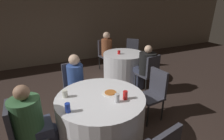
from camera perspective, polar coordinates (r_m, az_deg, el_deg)
name	(u,v)px	position (r m, az deg, el deg)	size (l,w,h in m)	color
wall_back	(46,22)	(6.12, -20.71, 14.49)	(16.00, 0.06, 2.80)	#7A6B5B
table_near	(101,118)	(2.73, -3.62, -15.41)	(1.29, 1.29, 0.74)	silver
table_far	(123,66)	(4.72, 3.75, 1.16)	(1.07, 1.07, 0.74)	silver
chair_near_east	(154,90)	(3.18, 13.58, -6.48)	(0.44, 0.43, 0.92)	#383842
chair_near_north	(74,82)	(3.48, -12.25, -3.81)	(0.44, 0.45, 0.92)	#383842
chair_near_west	(21,131)	(2.50, -27.67, -17.13)	(0.41, 0.41, 0.92)	#383842
chair_far_south	(150,71)	(4.01, 12.22, -0.32)	(0.46, 0.46, 0.92)	#383842
chair_far_north	(105,52)	(5.41, -2.25, 5.88)	(0.45, 0.45, 0.92)	#383842
chair_far_northeast	(132,51)	(5.54, 6.46, 6.13)	(0.57, 0.57, 0.92)	#383842
person_floral_shirt	(108,52)	(5.26, -1.31, 5.93)	(0.34, 0.50, 1.18)	black
person_black_shirt	(145,67)	(4.10, 10.67, 0.82)	(0.41, 0.53, 1.12)	#33384C
person_green_jacket	(34,124)	(2.46, -24.02, -15.82)	(0.52, 0.36, 1.14)	#33384C
person_blue_shirt	(78,85)	(3.32, -11.17, -4.75)	(0.33, 0.49, 1.13)	black
pizza_plate_near	(110,93)	(2.60, -0.51, -7.42)	(0.25, 0.25, 0.02)	white
soda_can_silver	(117,98)	(2.37, 1.66, -9.12)	(0.07, 0.07, 0.12)	silver
soda_can_blue	(68,108)	(2.24, -14.28, -11.88)	(0.07, 0.07, 0.12)	#1E38A5
soda_can_red	(125,95)	(2.44, 4.35, -8.18)	(0.07, 0.07, 0.12)	red
cup_near	(65,94)	(2.57, -15.13, -7.50)	(0.07, 0.07, 0.11)	silver
cup_far	(119,52)	(4.51, 2.29, 5.77)	(0.07, 0.07, 0.09)	red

